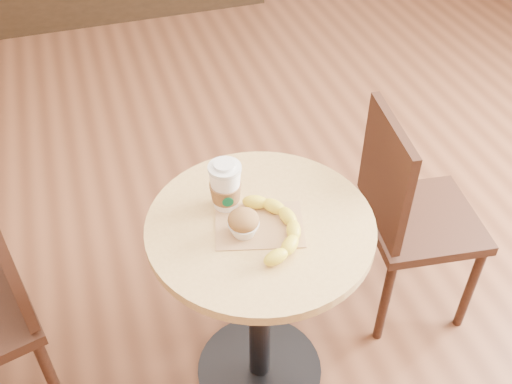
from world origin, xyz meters
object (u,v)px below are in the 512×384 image
at_px(muffin, 244,223).
at_px(banana, 277,225).
at_px(chair_right, 408,213).
at_px(coffee_cup, 225,187).
at_px(cafe_table, 260,280).

height_order(muffin, banana, muffin).
height_order(chair_right, coffee_cup, coffee_cup).
bearing_deg(cafe_table, chair_right, 14.64).
relative_size(chair_right, banana, 3.01).
xyz_separation_m(cafe_table, muffin, (-0.06, -0.03, 0.28)).
relative_size(muffin, banana, 0.30).
bearing_deg(coffee_cup, chair_right, 12.48).
bearing_deg(muffin, coffee_cup, 96.79).
height_order(cafe_table, coffee_cup, coffee_cup).
xyz_separation_m(cafe_table, chair_right, (0.59, 0.15, -0.03)).
bearing_deg(banana, chair_right, 27.96).
bearing_deg(cafe_table, coffee_cup, 126.23).
bearing_deg(chair_right, cafe_table, 111.95).
distance_m(chair_right, coffee_cup, 0.75).
distance_m(cafe_table, muffin, 0.29).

